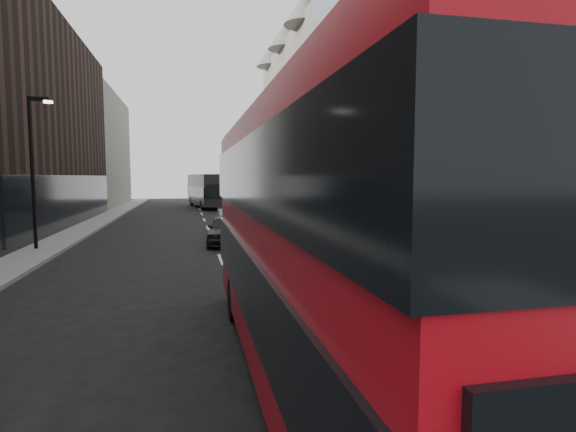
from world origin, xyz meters
TOP-DOWN VIEW (x-y plane):
  - sidewalk_right at (7.50, 25.00)m, footprint 3.00×80.00m
  - sidewalk_left at (-8.00, 25.00)m, footprint 2.00×80.00m
  - building_modern_block at (11.47, 21.00)m, footprint 5.03×22.00m
  - building_victorian at (11.38, 44.00)m, footprint 6.50×24.00m
  - building_left_mid at (-11.50, 30.00)m, footprint 5.00×24.00m
  - building_left_far at (-11.50, 52.00)m, footprint 5.00×20.00m
  - street_lamp at (-8.22, 18.00)m, footprint 1.06×0.22m
  - red_bus at (0.84, 2.26)m, footprint 2.78×11.42m
  - grey_bus at (0.88, 46.77)m, footprint 4.28×11.88m
  - car_a at (0.62, 18.46)m, footprint 2.41×4.75m
  - car_b at (1.35, 23.47)m, footprint 1.55×4.42m
  - car_c at (3.11, 29.54)m, footprint 2.46×5.19m

SIDE VIEW (x-z plane):
  - sidewalk_right at x=7.50m, z-range 0.00..0.15m
  - sidewalk_left at x=-8.00m, z-range 0.00..0.15m
  - car_b at x=1.35m, z-range 0.00..1.46m
  - car_c at x=3.11m, z-range 0.00..1.46m
  - car_a at x=0.62m, z-range 0.00..1.55m
  - grey_bus at x=0.88m, z-range 0.13..3.90m
  - red_bus at x=0.84m, z-range 0.25..4.85m
  - street_lamp at x=-8.22m, z-range 0.68..7.68m
  - building_left_far at x=-11.50m, z-range 0.00..13.00m
  - building_left_mid at x=-11.50m, z-range 0.00..14.00m
  - building_victorian at x=11.38m, z-range -0.84..20.16m
  - building_modern_block at x=11.47m, z-range -0.10..19.90m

